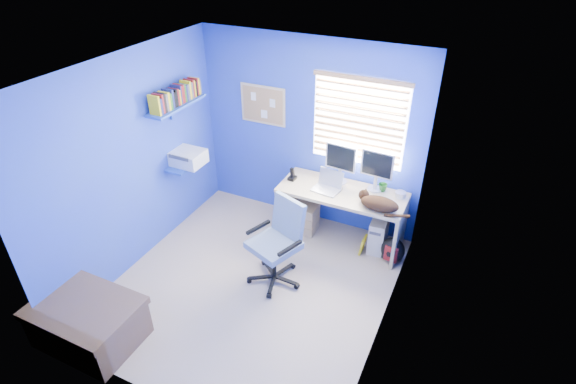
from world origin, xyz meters
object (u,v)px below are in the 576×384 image
at_px(laptop, 326,183).
at_px(office_chair, 277,252).
at_px(cat, 380,204).
at_px(tower_pc, 379,232).
at_px(desk, 341,216).

height_order(laptop, office_chair, office_chair).
xyz_separation_m(laptop, cat, (0.71, -0.13, -0.03)).
relative_size(laptop, tower_pc, 0.73).
relative_size(desk, tower_pc, 3.51).
xyz_separation_m(desk, tower_pc, (0.50, 0.06, -0.14)).
xyz_separation_m(desk, cat, (0.52, -0.20, 0.45)).
relative_size(laptop, cat, 0.73).
distance_m(cat, office_chair, 1.31).
bearing_deg(laptop, office_chair, -94.71).
bearing_deg(office_chair, laptop, 77.51).
bearing_deg(laptop, cat, -2.94).
height_order(desk, office_chair, office_chair).
xyz_separation_m(cat, office_chair, (-0.92, -0.82, -0.44)).
bearing_deg(office_chair, tower_pc, 49.85).
bearing_deg(desk, tower_pc, 6.74).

